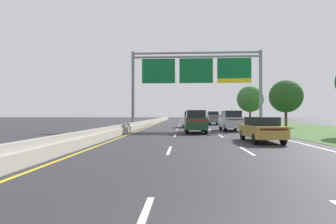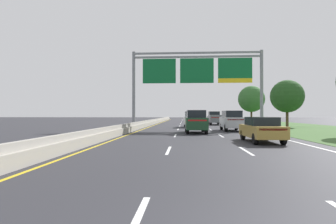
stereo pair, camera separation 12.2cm
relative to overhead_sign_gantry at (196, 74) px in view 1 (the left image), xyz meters
The scene contains 12 objects.
ground_plane 8.97m from the overhead_sign_gantry, 92.74° to the left, with size 220.00×220.00×0.00m, color #2B2B30.
lane_striping 8.65m from the overhead_sign_gantry, 92.96° to the left, with size 11.96×106.00×0.01m.
grass_verge_right 16.33m from the overhead_sign_gantry, 24.67° to the left, with size 14.00×110.00×0.02m, color #3D602D.
median_barrier_concrete 11.12m from the overhead_sign_gantry, 137.75° to the left, with size 0.60×110.00×0.85m.
overhead_sign_gantry is the anchor object (origin of this frame).
pickup_truck_grey 15.42m from the overhead_sign_gantry, 75.91° to the left, with size 2.12×5.44×2.20m.
car_gold_right_lane_sedan 15.43m from the overhead_sign_gantry, 76.13° to the right, with size 1.92×4.44×1.57m.
car_silver_right_lane_suv 6.80m from the overhead_sign_gantry, 33.49° to the right, with size 1.95×4.72×2.11m.
car_darkgreen_centre_lane_suv 7.95m from the overhead_sign_gantry, 93.47° to the right, with size 2.02×4.75×2.11m.
car_white_centre_lane_suv 7.33m from the overhead_sign_gantry, 95.82° to the left, with size 2.04×4.75×2.11m.
roadside_tree_mid 14.32m from the overhead_sign_gantry, 27.60° to the left, with size 4.44×4.44×6.41m.
roadside_tree_far 24.63m from the overhead_sign_gantry, 62.39° to the left, with size 5.03×5.03×7.19m.
Camera 1 is at (-1.17, -2.72, 1.76)m, focal length 29.14 mm.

